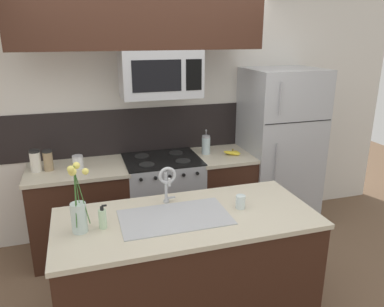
% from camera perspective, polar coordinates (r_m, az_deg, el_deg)
% --- Properties ---
extents(ground_plane, '(10.00, 10.00, 0.00)m').
position_cam_1_polar(ground_plane, '(3.47, -0.70, -20.12)').
color(ground_plane, brown).
extents(rear_partition, '(5.20, 0.10, 2.60)m').
position_cam_1_polar(rear_partition, '(4.14, -1.81, 6.18)').
color(rear_partition, silver).
rests_on(rear_partition, ground).
extents(splash_band, '(3.14, 0.01, 0.48)m').
position_cam_1_polar(splash_band, '(4.05, -5.68, 3.67)').
color(splash_band, black).
rests_on(splash_band, rear_partition).
extents(back_counter_left, '(0.94, 0.65, 0.91)m').
position_cam_1_polar(back_counter_left, '(3.91, -16.57, -8.41)').
color(back_counter_left, '#381E14').
rests_on(back_counter_left, ground).
extents(back_counter_right, '(0.59, 0.65, 0.91)m').
position_cam_1_polar(back_counter_right, '(4.16, 4.54, -6.02)').
color(back_counter_right, '#381E14').
rests_on(back_counter_right, ground).
extents(stove_range, '(0.76, 0.64, 0.93)m').
position_cam_1_polar(stove_range, '(3.98, -4.42, -7.09)').
color(stove_range, '#A8AAAF').
rests_on(stove_range, ground).
extents(microwave, '(0.74, 0.40, 0.44)m').
position_cam_1_polar(microwave, '(3.61, -4.85, 12.04)').
color(microwave, '#A8AAAF').
extents(upper_cabinet_band, '(2.23, 0.34, 0.60)m').
position_cam_1_polar(upper_cabinet_band, '(3.53, -7.91, 20.25)').
color(upper_cabinet_band, '#381E14').
extents(refrigerator, '(0.78, 0.74, 1.79)m').
position_cam_1_polar(refrigerator, '(4.31, 12.95, 0.61)').
color(refrigerator, '#A8AAAF').
rests_on(refrigerator, ground).
extents(storage_jar_tall, '(0.10, 0.10, 0.21)m').
position_cam_1_polar(storage_jar_tall, '(3.74, -22.74, -1.04)').
color(storage_jar_tall, silver).
rests_on(storage_jar_tall, back_counter_left).
extents(storage_jar_medium, '(0.09, 0.09, 0.20)m').
position_cam_1_polar(storage_jar_medium, '(3.73, -21.08, -0.98)').
color(storage_jar_medium, '#997F5B').
rests_on(storage_jar_medium, back_counter_left).
extents(storage_jar_short, '(0.10, 0.10, 0.13)m').
position_cam_1_polar(storage_jar_short, '(3.71, -17.00, -1.24)').
color(storage_jar_short, silver).
rests_on(storage_jar_short, back_counter_left).
extents(banana_bunch, '(0.19, 0.15, 0.08)m').
position_cam_1_polar(banana_bunch, '(3.97, 6.22, 0.10)').
color(banana_bunch, yellow).
rests_on(banana_bunch, back_counter_right).
extents(french_press, '(0.09, 0.09, 0.27)m').
position_cam_1_polar(french_press, '(3.96, 2.15, 1.34)').
color(french_press, silver).
rests_on(french_press, back_counter_right).
extents(island_counter, '(1.83, 0.83, 0.91)m').
position_cam_1_polar(island_counter, '(2.91, -0.73, -17.47)').
color(island_counter, '#381E14').
rests_on(island_counter, ground).
extents(kitchen_sink, '(0.76, 0.44, 0.16)m').
position_cam_1_polar(kitchen_sink, '(2.68, -2.61, -11.04)').
color(kitchen_sink, '#ADAFB5').
rests_on(kitchen_sink, island_counter).
extents(sink_faucet, '(0.14, 0.14, 0.31)m').
position_cam_1_polar(sink_faucet, '(2.76, -3.81, -4.08)').
color(sink_faucet, '#B7BABF').
rests_on(sink_faucet, island_counter).
extents(dish_soap_bottle, '(0.06, 0.05, 0.16)m').
position_cam_1_polar(dish_soap_bottle, '(2.56, -13.46, -9.62)').
color(dish_soap_bottle, beige).
rests_on(dish_soap_bottle, island_counter).
extents(drinking_glass, '(0.07, 0.07, 0.10)m').
position_cam_1_polar(drinking_glass, '(2.78, 7.40, -7.31)').
color(drinking_glass, silver).
rests_on(drinking_glass, island_counter).
extents(flower_vase, '(0.14, 0.13, 0.48)m').
position_cam_1_polar(flower_vase, '(2.52, -16.87, -8.68)').
color(flower_vase, silver).
rests_on(flower_vase, island_counter).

